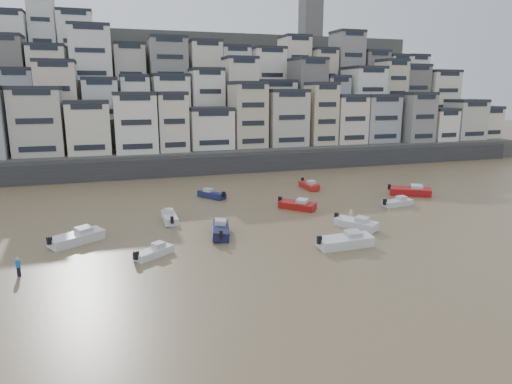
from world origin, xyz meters
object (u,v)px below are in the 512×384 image
object	(u,v)px
boat_f	(169,216)
person_pink	(351,216)
boat_h	(212,193)
boat_c	(221,228)
boat_e	(297,204)
boat_g	(410,190)
person_blue	(18,267)
boat_i	(309,184)
boat_a	(346,240)
boat_d	(398,201)
boat_j	(154,251)
boat_k	(77,236)
boat_b	(356,222)

from	to	relation	value
boat_f	person_pink	distance (m)	22.24
person_pink	boat_h	bearing A→B (deg)	126.03
boat_c	boat_e	distance (m)	14.86
boat_g	person_blue	distance (m)	54.26
boat_h	person_pink	xyz separation A→B (m)	(13.26, -18.23, 0.17)
boat_h	person_pink	size ratio (longest dim) A/B	2.95
boat_i	person_pink	world-z (taller)	person_pink
boat_c	person_blue	xyz separation A→B (m)	(-19.44, -5.69, 0.04)
boat_f	person_blue	xyz separation A→B (m)	(-14.74, -12.96, 0.14)
boat_g	boat_a	bearing A→B (deg)	-108.37
boat_d	boat_c	bearing A→B (deg)	-177.65
boat_h	person_pink	world-z (taller)	person_pink
boat_f	boat_j	distance (m)	12.10
boat_c	boat_d	distance (m)	27.22
boat_k	boat_j	bearing A→B (deg)	-74.57
boat_b	boat_d	size ratio (longest dim) A/B	1.13
boat_e	boat_k	bearing A→B (deg)	-118.83
person_blue	boat_j	bearing A→B (deg)	6.12
boat_f	boat_k	distance (m)	11.66
boat_i	boat_g	bearing A→B (deg)	52.46
boat_f	boat_i	bearing A→B (deg)	-62.66
boat_g	boat_j	bearing A→B (deg)	-128.91
boat_g	boat_c	bearing A→B (deg)	-131.45
boat_a	boat_e	bearing A→B (deg)	83.48
boat_j	boat_h	bearing A→B (deg)	29.05
boat_e	person_pink	size ratio (longest dim) A/B	3.23
boat_d	boat_b	bearing A→B (deg)	-154.19
boat_f	boat_j	xyz separation A→B (m)	(-3.05, -11.71, -0.12)
boat_i	boat_h	bearing A→B (deg)	-86.44
boat_e	person_blue	distance (m)	34.79
boat_i	person_blue	bearing A→B (deg)	-58.46
boat_b	boat_d	bearing A→B (deg)	94.15
boat_e	person_pink	world-z (taller)	person_pink
boat_c	boat_k	world-z (taller)	boat_k
boat_c	boat_i	bearing A→B (deg)	-32.41
boat_e	boat_a	bearing A→B (deg)	-45.68
boat_k	boat_d	bearing A→B (deg)	-28.91
boat_j	boat_a	bearing A→B (deg)	-45.75
boat_e	boat_j	world-z (taller)	boat_e
boat_b	boat_h	world-z (taller)	boat_b
boat_a	person_blue	distance (m)	30.79
boat_k	person_pink	xyz separation A→B (m)	(31.37, -2.05, 0.02)
boat_g	boat_j	size ratio (longest dim) A/B	1.47
boat_b	boat_h	xyz separation A→B (m)	(-12.70, 20.47, -0.06)
boat_b	boat_j	distance (m)	23.58
boat_k	boat_g	bearing A→B (deg)	-23.56
boat_j	boat_i	bearing A→B (deg)	5.75
boat_a	boat_b	bearing A→B (deg)	49.69
boat_h	boat_i	xyz separation A→B (m)	(16.66, 1.42, 0.04)
boat_a	person_blue	xyz separation A→B (m)	(-30.71, 2.21, -0.00)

